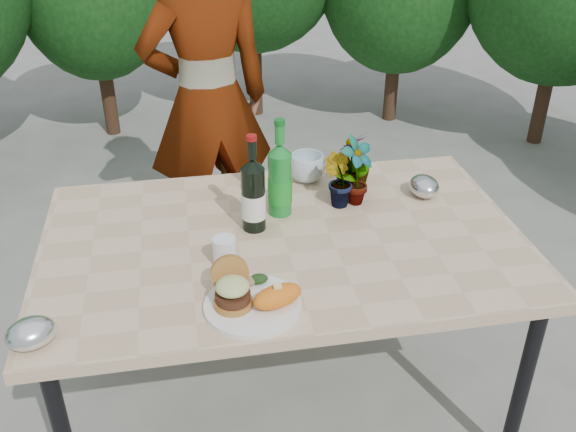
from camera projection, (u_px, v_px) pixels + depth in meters
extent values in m
plane|color=slate|center=(284.00, 397.00, 2.53)|extent=(80.00, 80.00, 0.00)
cube|color=#D0B08B|center=(284.00, 242.00, 2.15)|extent=(1.60, 1.00, 0.04)
cylinder|color=black|center=(522.00, 386.00, 2.10)|extent=(0.05, 0.05, 0.71)
cylinder|color=black|center=(91.00, 281.00, 2.59)|extent=(0.05, 0.05, 0.71)
cylinder|color=black|center=(429.00, 246.00, 2.81)|extent=(0.05, 0.05, 0.71)
cylinder|color=#382316|center=(110.00, 106.00, 4.66)|extent=(0.10, 0.10, 0.42)
cylinder|color=#382316|center=(256.00, 83.00, 4.98)|extent=(0.10, 0.10, 0.50)
cylinder|color=#382316|center=(391.00, 95.00, 4.91)|extent=(0.10, 0.10, 0.38)
cylinder|color=#382316|center=(540.00, 113.00, 4.52)|extent=(0.10, 0.10, 0.44)
cylinder|color=white|center=(253.00, 305.00, 1.82)|extent=(0.28, 0.28, 0.01)
cylinder|color=#B7722D|center=(233.00, 303.00, 1.80)|extent=(0.11, 0.11, 0.02)
cylinder|color=#472314|center=(233.00, 296.00, 1.79)|extent=(0.10, 0.10, 0.02)
ellipsoid|color=beige|center=(232.00, 286.00, 1.77)|extent=(0.10, 0.10, 0.04)
cylinder|color=#B7722D|center=(230.00, 274.00, 1.84)|extent=(0.11, 0.06, 0.11)
ellipsoid|color=orange|center=(277.00, 296.00, 1.79)|extent=(0.17, 0.12, 0.06)
ellipsoid|color=olive|center=(249.00, 281.00, 1.89)|extent=(0.04, 0.04, 0.02)
ellipsoid|color=#193814|center=(259.00, 279.00, 1.90)|extent=(0.06, 0.04, 0.03)
cylinder|color=black|center=(253.00, 199.00, 2.14)|extent=(0.08, 0.08, 0.23)
cylinder|color=white|center=(254.00, 205.00, 2.15)|extent=(0.08, 0.08, 0.09)
cone|color=black|center=(252.00, 164.00, 2.07)|extent=(0.08, 0.08, 0.04)
cylinder|color=black|center=(252.00, 149.00, 2.04)|extent=(0.03, 0.03, 0.06)
cylinder|color=maroon|center=(252.00, 138.00, 2.02)|extent=(0.03, 0.03, 0.02)
cylinder|color=#167D29|center=(280.00, 184.00, 2.22)|extent=(0.08, 0.08, 0.23)
cylinder|color=#198C26|center=(280.00, 190.00, 2.24)|extent=(0.09, 0.09, 0.09)
cone|color=#167D29|center=(280.00, 149.00, 2.16)|extent=(0.08, 0.08, 0.04)
cylinder|color=#167D29|center=(280.00, 134.00, 2.13)|extent=(0.03, 0.03, 0.07)
cylinder|color=#0C5919|center=(280.00, 122.00, 2.11)|extent=(0.04, 0.04, 0.02)
cylinder|color=white|center=(224.00, 252.00, 1.98)|extent=(0.07, 0.07, 0.09)
imported|color=#20511B|center=(357.00, 172.00, 2.27)|extent=(0.16, 0.15, 0.26)
imported|color=#28541D|center=(338.00, 180.00, 2.28)|extent=(0.14, 0.14, 0.20)
imported|color=#20501B|center=(353.00, 163.00, 2.36)|extent=(0.19, 0.19, 0.24)
imported|color=silver|center=(307.00, 168.00, 2.47)|extent=(0.15, 0.15, 0.11)
ellipsoid|color=silver|center=(31.00, 333.00, 1.67)|extent=(0.16, 0.15, 0.08)
ellipsoid|color=silver|center=(424.00, 186.00, 2.37)|extent=(0.11, 0.14, 0.08)
imported|color=#9F6B4F|center=(208.00, 101.00, 2.98)|extent=(0.68, 0.51, 1.68)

